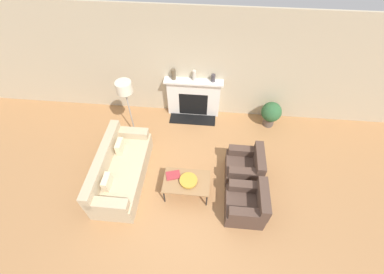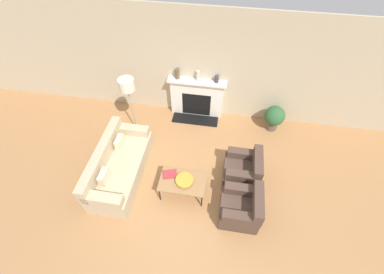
% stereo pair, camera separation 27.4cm
% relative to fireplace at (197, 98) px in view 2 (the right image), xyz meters
% --- Properties ---
extents(ground_plane, '(18.00, 18.00, 0.00)m').
position_rel_fireplace_xyz_m(ground_plane, '(0.07, -2.64, -0.55)').
color(ground_plane, '#A87547').
extents(wall_back, '(18.00, 0.06, 2.90)m').
position_rel_fireplace_xyz_m(wall_back, '(0.07, 0.14, 0.90)').
color(wall_back, '#BCAD8E').
rests_on(wall_back, ground_plane).
extents(fireplace, '(1.51, 0.59, 1.13)m').
position_rel_fireplace_xyz_m(fireplace, '(0.00, 0.00, 0.00)').
color(fireplace, silver).
rests_on(fireplace, ground_plane).
extents(couch, '(0.91, 2.05, 0.84)m').
position_rel_fireplace_xyz_m(couch, '(-1.42, -2.31, -0.23)').
color(couch, tan).
rests_on(couch, ground_plane).
extents(armchair_near, '(0.77, 0.77, 0.77)m').
position_rel_fireplace_xyz_m(armchair_near, '(1.34, -2.85, -0.25)').
color(armchair_near, '#4C382D').
rests_on(armchair_near, ground_plane).
extents(armchair_far, '(0.77, 0.77, 0.77)m').
position_rel_fireplace_xyz_m(armchair_far, '(1.34, -1.94, -0.25)').
color(armchair_far, '#4C382D').
rests_on(armchair_far, ground_plane).
extents(coffee_table, '(0.97, 0.62, 0.44)m').
position_rel_fireplace_xyz_m(coffee_table, '(0.08, -2.52, -0.14)').
color(coffee_table, olive).
rests_on(coffee_table, ground_plane).
extents(bowl, '(0.37, 0.37, 0.07)m').
position_rel_fireplace_xyz_m(bowl, '(0.12, -2.52, -0.06)').
color(bowl, '#BC8E2D').
rests_on(bowl, coffee_table).
extents(book, '(0.34, 0.29, 0.02)m').
position_rel_fireplace_xyz_m(book, '(-0.22, -2.41, -0.10)').
color(book, '#9E2D33').
rests_on(book, coffee_table).
extents(floor_lamp, '(0.36, 0.36, 1.65)m').
position_rel_fireplace_xyz_m(floor_lamp, '(-1.46, -0.92, 0.84)').
color(floor_lamp, gray).
rests_on(floor_lamp, ground_plane).
extents(mantel_vase_left, '(0.11, 0.11, 0.28)m').
position_rel_fireplace_xyz_m(mantel_vase_left, '(-0.51, 0.01, 0.72)').
color(mantel_vase_left, brown).
rests_on(mantel_vase_left, fireplace).
extents(mantel_vase_center_left, '(0.09, 0.09, 0.28)m').
position_rel_fireplace_xyz_m(mantel_vase_center_left, '(0.01, 0.01, 0.72)').
color(mantel_vase_center_left, beige).
rests_on(mantel_vase_center_left, fireplace).
extents(mantel_vase_center_right, '(0.10, 0.10, 0.19)m').
position_rel_fireplace_xyz_m(mantel_vase_center_right, '(0.49, 0.01, 0.67)').
color(mantel_vase_center_right, '#3D383D').
rests_on(mantel_vase_center_right, fireplace).
extents(potted_plant, '(0.52, 0.52, 0.72)m').
position_rel_fireplace_xyz_m(potted_plant, '(2.06, -0.25, -0.13)').
color(potted_plant, brown).
rests_on(potted_plant, ground_plane).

